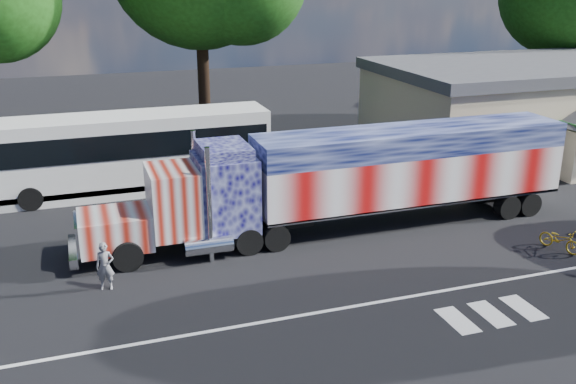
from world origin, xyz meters
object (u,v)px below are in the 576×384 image
object	(u,v)px
semi_truck	(355,177)
bicycle	(560,240)
woman	(105,266)
coach_bus	(135,152)

from	to	relation	value
semi_truck	bicycle	distance (m)	8.14
bicycle	semi_truck	bearing A→B (deg)	125.07
semi_truck	bicycle	xyz separation A→B (m)	(6.50, -4.56, -1.79)
bicycle	woman	bearing A→B (deg)	152.21
woman	bicycle	size ratio (longest dim) A/B	1.00
bicycle	coach_bus	bearing A→B (deg)	119.35
coach_bus	woman	world-z (taller)	coach_bus
woman	bicycle	xyz separation A→B (m)	(16.51, -2.29, -0.39)
coach_bus	bicycle	bearing A→B (deg)	-40.75
coach_bus	bicycle	distance (m)	19.06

